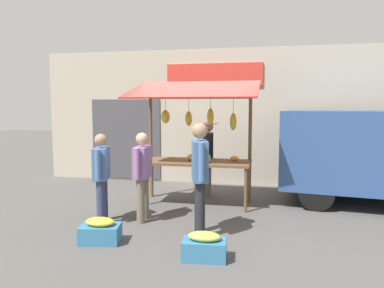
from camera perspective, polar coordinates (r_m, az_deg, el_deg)
ground_plane at (r=7.63m, az=0.48°, el=-9.15°), size 40.00×40.00×0.00m
street_backdrop at (r=9.54m, az=2.87°, el=4.17°), size 9.00×0.30×3.40m
market_stall at (r=7.40m, az=0.55°, el=2.41°), size 2.50×1.46×2.50m
vendor_with_sunhat at (r=8.15m, az=2.50°, el=-1.25°), size 0.42×0.69×1.64m
shopper_in_striped_shirt at (r=6.44m, az=-13.70°, el=-4.27°), size 0.33×0.64×1.51m
shopper_in_grey_tee at (r=6.41m, az=-7.61°, el=-4.13°), size 0.24×0.67×1.53m
shopper_with_ponytail at (r=5.62m, az=1.19°, el=-4.06°), size 0.35×0.70×1.72m
produce_crate_near at (r=5.69m, az=-13.88°, el=-12.85°), size 0.63×0.48×0.37m
produce_crate_side at (r=4.97m, az=1.89°, el=-15.47°), size 0.59×0.39×0.36m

